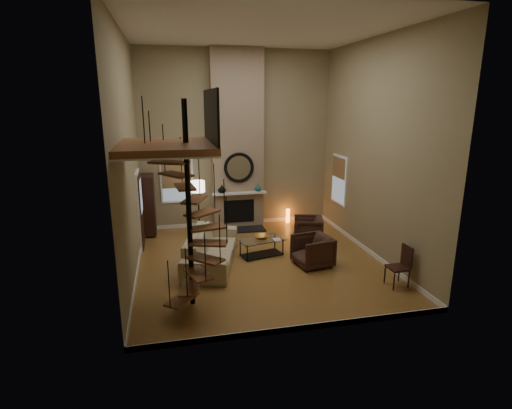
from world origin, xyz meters
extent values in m
cube|color=#AF7B38|center=(0.00, 0.00, -0.01)|extent=(6.00, 6.50, 0.01)
cube|color=#968861|center=(0.00, 3.25, 2.75)|extent=(6.00, 0.02, 5.50)
cube|color=#968861|center=(0.00, -3.25, 2.75)|extent=(6.00, 0.02, 5.50)
cube|color=#968861|center=(-3.00, 0.00, 2.75)|extent=(0.02, 6.50, 5.50)
cube|color=#968861|center=(3.00, 0.00, 2.75)|extent=(0.02, 6.50, 5.50)
cube|color=silver|center=(0.00, 0.00, 5.50)|extent=(6.00, 6.50, 0.01)
cube|color=white|center=(0.00, 3.24, 0.06)|extent=(6.00, 0.02, 0.12)
cube|color=white|center=(0.00, -3.24, 0.06)|extent=(6.00, 0.02, 0.12)
cube|color=white|center=(-2.99, 0.00, 0.06)|extent=(0.02, 6.50, 0.12)
cube|color=white|center=(2.99, 0.00, 0.06)|extent=(0.02, 6.50, 0.12)
cube|color=#947B60|center=(0.00, 3.06, 2.75)|extent=(1.60, 0.38, 5.50)
cube|color=black|center=(0.00, 2.57, 0.02)|extent=(1.50, 0.60, 0.04)
cube|color=black|center=(0.00, 2.86, 0.55)|extent=(0.95, 0.02, 0.72)
cube|color=white|center=(0.00, 2.78, 1.15)|extent=(1.70, 0.18, 0.06)
torus|color=black|center=(0.00, 2.84, 1.95)|extent=(0.94, 0.10, 0.94)
cylinder|color=white|center=(0.00, 2.85, 1.95)|extent=(0.80, 0.01, 0.80)
imported|color=black|center=(-0.55, 2.82, 1.30)|extent=(0.24, 0.24, 0.25)
imported|color=#195751|center=(0.60, 2.82, 1.28)|extent=(0.20, 0.20, 0.21)
cube|color=white|center=(-1.90, 3.23, 1.60)|extent=(1.02, 0.04, 1.52)
cube|color=#8C9EB2|center=(-1.90, 3.21, 1.60)|extent=(0.90, 0.01, 1.40)
cube|color=#A27848|center=(-1.90, 3.19, 1.81)|extent=(0.90, 0.01, 0.98)
cube|color=white|center=(2.98, 2.00, 1.60)|extent=(0.04, 1.02, 1.52)
cube|color=#8C9EB2|center=(2.96, 2.00, 1.60)|extent=(0.01, 0.90, 1.40)
cube|color=#A27848|center=(2.94, 2.00, 1.98)|extent=(0.01, 0.90, 0.63)
cube|color=white|center=(-2.97, 1.80, 1.05)|extent=(0.06, 1.05, 2.16)
cube|color=black|center=(-2.94, 1.80, 1.02)|extent=(0.05, 0.90, 2.05)
cube|color=#8C9EB2|center=(-2.90, 1.80, 1.45)|extent=(0.01, 0.60, 0.90)
cube|color=brown|center=(-2.15, -1.80, 3.18)|extent=(1.70, 2.20, 0.12)
cube|color=white|center=(-2.15, -1.80, 3.10)|extent=(1.70, 2.20, 0.03)
cube|color=black|center=(-1.33, -1.80, 3.71)|extent=(0.04, 2.20, 0.94)
cylinder|color=black|center=(-1.80, -1.80, 2.01)|extent=(0.10, 0.10, 4.02)
cube|color=brown|center=(-2.02, -2.08, 0.26)|extent=(0.71, 0.78, 0.04)
cylinder|color=black|center=(-2.24, -2.37, 0.73)|extent=(0.02, 0.02, 0.94)
cube|color=brown|center=(-1.86, -2.15, 0.52)|extent=(0.46, 0.77, 0.04)
cylinder|color=black|center=(-1.93, -2.51, 0.99)|extent=(0.02, 0.02, 0.94)
cube|color=brown|center=(-1.69, -2.14, 0.78)|extent=(0.55, 0.79, 0.04)
cylinder|color=black|center=(-1.58, -2.48, 1.25)|extent=(0.02, 0.02, 0.94)
cube|color=brown|center=(-1.54, -2.05, 1.04)|extent=(0.75, 0.74, 0.04)
cylinder|color=black|center=(-1.28, -2.30, 1.51)|extent=(0.02, 0.02, 0.94)
cube|color=brown|center=(-1.45, -1.90, 1.30)|extent=(0.79, 0.53, 0.04)
cylinder|color=black|center=(-1.11, -2.00, 1.77)|extent=(0.02, 0.02, 0.94)
cube|color=brown|center=(-1.45, -1.73, 1.56)|extent=(0.77, 0.48, 0.04)
cylinder|color=black|center=(-1.10, -1.65, 2.03)|extent=(0.02, 0.02, 0.94)
cube|color=brown|center=(-1.52, -1.57, 1.82)|extent=(0.77, 0.72, 0.04)
cylinder|color=black|center=(-1.25, -1.34, 2.29)|extent=(0.02, 0.02, 0.94)
cube|color=brown|center=(-1.67, -1.47, 2.08)|extent=(0.58, 0.79, 0.04)
cylinder|color=black|center=(-1.53, -1.13, 2.55)|extent=(0.02, 0.02, 0.94)
cube|color=brown|center=(-1.84, -1.44, 2.34)|extent=(0.41, 0.75, 0.04)
cylinder|color=black|center=(-1.88, -1.08, 2.81)|extent=(0.02, 0.02, 0.94)
cube|color=brown|center=(-2.00, -1.50, 2.60)|extent=(0.68, 0.79, 0.04)
cylinder|color=black|center=(-2.20, -1.20, 3.07)|extent=(0.02, 0.02, 0.94)
cube|color=brown|center=(-2.12, -1.63, 2.86)|extent=(0.80, 0.64, 0.04)
cylinder|color=black|center=(-2.44, -1.46, 3.33)|extent=(0.02, 0.02, 0.94)
cube|color=brown|center=(-2.16, -1.80, 3.12)|extent=(0.72, 0.34, 0.04)
cylinder|color=black|center=(-2.52, -1.80, 3.59)|extent=(0.02, 0.02, 0.94)
cube|color=black|center=(-2.78, 2.79, 0.95)|extent=(0.37, 0.80, 1.78)
imported|color=tan|center=(-1.20, 0.20, 0.40)|extent=(1.73, 2.91, 0.80)
imported|color=#3D241C|center=(1.78, 1.14, 0.35)|extent=(1.02, 1.00, 0.74)
imported|color=#3D241C|center=(1.32, -0.46, 0.35)|extent=(0.99, 0.97, 0.79)
cube|color=silver|center=(0.15, 0.39, 0.44)|extent=(1.30, 0.86, 0.02)
cube|color=black|center=(0.15, 0.39, 0.03)|extent=(1.18, 0.74, 0.01)
cylinder|color=black|center=(-0.30, 0.05, 0.22)|extent=(0.04, 0.04, 0.44)
cylinder|color=black|center=(0.71, 0.31, 0.22)|extent=(0.04, 0.04, 0.44)
cylinder|color=black|center=(-0.41, 0.48, 0.22)|extent=(0.04, 0.04, 0.44)
cylinder|color=black|center=(0.60, 0.73, 0.22)|extent=(0.04, 0.04, 0.44)
imported|color=orange|center=(0.15, 0.44, 0.50)|extent=(0.38, 0.38, 0.09)
imported|color=gray|center=(0.50, 0.24, 0.46)|extent=(0.19, 0.25, 0.02)
cylinder|color=black|center=(-1.33, 2.22, 0.01)|extent=(0.36, 0.36, 0.03)
cylinder|color=black|center=(-1.33, 2.22, 0.80)|extent=(0.04, 0.04, 1.56)
cylinder|color=#F2E5C6|center=(-1.33, 2.22, 1.55)|extent=(0.40, 0.40, 0.32)
cylinder|color=orange|center=(1.66, 3.00, 0.25)|extent=(0.13, 0.13, 0.45)
cube|color=black|center=(2.63, -2.01, 0.44)|extent=(0.41, 0.41, 0.05)
cube|color=black|center=(2.84, -2.01, 0.70)|extent=(0.05, 0.38, 0.47)
cylinder|color=black|center=(2.46, -2.20, 0.21)|extent=(0.03, 0.03, 0.38)
cylinder|color=black|center=(2.82, -2.19, 0.21)|extent=(0.03, 0.03, 0.38)
cylinder|color=black|center=(2.45, -1.84, 0.21)|extent=(0.03, 0.03, 0.38)
cylinder|color=black|center=(2.81, -1.83, 0.21)|extent=(0.03, 0.03, 0.38)
camera|label=1|loc=(-2.14, -9.26, 4.01)|focal=28.13mm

